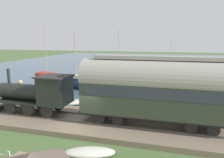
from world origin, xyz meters
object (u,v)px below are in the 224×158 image
(sailboat_green, at_px, (119,69))
(sailboat_navy, at_px, (76,83))
(sailboat_white, at_px, (142,62))
(beached_dinghy, at_px, (90,152))
(sailboat_blue, at_px, (171,62))
(rowboat_off_pier, at_px, (77,102))
(steam_locomotive, at_px, (39,92))
(sailboat_red, at_px, (47,75))
(rowboat_near_shore, at_px, (171,91))
(passenger_coach, at_px, (155,88))

(sailboat_green, height_order, sailboat_navy, sailboat_green)
(sailboat_white, relative_size, beached_dinghy, 1.68)
(sailboat_blue, relative_size, beached_dinghy, 2.16)
(sailboat_green, height_order, rowboat_off_pier, sailboat_green)
(steam_locomotive, bearing_deg, sailboat_red, 30.75)
(sailboat_navy, bearing_deg, sailboat_green, 14.98)
(sailboat_red, bearing_deg, sailboat_blue, -24.88)
(rowboat_near_shore, bearing_deg, sailboat_white, 50.79)
(sailboat_blue, bearing_deg, passenger_coach, 161.74)
(sailboat_green, distance_m, rowboat_near_shore, 17.90)
(steam_locomotive, relative_size, passenger_coach, 0.63)
(sailboat_white, xyz_separation_m, beached_dinghy, (-47.28, -4.03, -0.31))
(sailboat_white, distance_m, sailboat_red, 29.12)
(sailboat_navy, xyz_separation_m, beached_dinghy, (-15.29, -7.96, -0.51))
(sailboat_white, height_order, sailboat_blue, sailboat_blue)
(passenger_coach, distance_m, beached_dinghy, 6.01)
(sailboat_white, distance_m, rowboat_near_shore, 32.31)
(sailboat_white, height_order, sailboat_navy, sailboat_navy)
(sailboat_white, bearing_deg, sailboat_green, 153.17)
(sailboat_green, distance_m, sailboat_blue, 20.40)
(sailboat_blue, distance_m, sailboat_red, 33.99)
(sailboat_blue, height_order, beached_dinghy, sailboat_blue)
(steam_locomotive, xyz_separation_m, rowboat_near_shore, (11.67, -9.94, -2.00))
(sailboat_blue, bearing_deg, sailboat_white, 83.55)
(steam_locomotive, xyz_separation_m, sailboat_red, (16.23, 9.65, -1.59))
(steam_locomotive, distance_m, sailboat_green, 26.46)
(steam_locomotive, relative_size, sailboat_blue, 1.02)
(rowboat_near_shore, bearing_deg, sailboat_blue, 37.50)
(sailboat_red, distance_m, rowboat_near_shore, 20.11)
(steam_locomotive, height_order, passenger_coach, passenger_coach)
(sailboat_white, height_order, sailboat_red, sailboat_red)
(passenger_coach, relative_size, sailboat_red, 1.17)
(rowboat_off_pier, bearing_deg, sailboat_blue, -62.62)
(sailboat_navy, bearing_deg, rowboat_near_shore, -65.01)
(sailboat_blue, height_order, rowboat_near_shore, sailboat_blue)
(sailboat_green, xyz_separation_m, rowboat_near_shore, (-14.74, -10.15, -0.38))
(sailboat_navy, relative_size, beached_dinghy, 2.50)
(steam_locomotive, height_order, beached_dinghy, steam_locomotive)
(sailboat_white, xyz_separation_m, sailboat_navy, (-31.99, 3.92, 0.20))
(steam_locomotive, height_order, rowboat_off_pier, steam_locomotive)
(sailboat_green, bearing_deg, sailboat_navy, 149.49)
(passenger_coach, distance_m, sailboat_green, 28.07)
(sailboat_navy, bearing_deg, passenger_coach, -113.25)
(sailboat_blue, bearing_deg, rowboat_near_shore, 163.27)
(passenger_coach, bearing_deg, sailboat_blue, -0.41)
(sailboat_white, distance_m, sailboat_blue, 7.55)
(steam_locomotive, height_order, sailboat_blue, sailboat_blue)
(sailboat_green, height_order, sailboat_blue, sailboat_green)
(sailboat_red, relative_size, beached_dinghy, 2.99)
(sailboat_white, bearing_deg, sailboat_red, 137.09)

